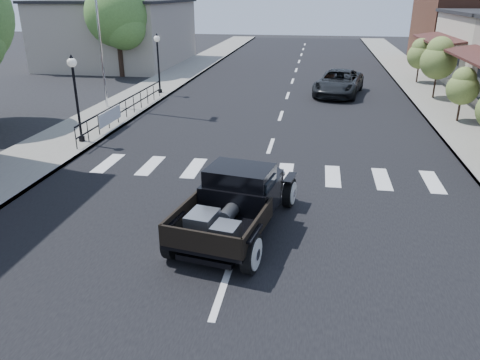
# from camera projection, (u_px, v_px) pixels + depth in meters

# --- Properties ---
(ground) EXTENTS (120.00, 120.00, 0.00)m
(ground) POSITION_uv_depth(u_px,v_px,m) (244.00, 226.00, 12.41)
(ground) COLOR black
(ground) RESTS_ON ground
(road) EXTENTS (14.00, 80.00, 0.02)m
(road) POSITION_uv_depth(u_px,v_px,m) (285.00, 103.00, 26.14)
(road) COLOR black
(road) RESTS_ON ground
(road_markings) EXTENTS (12.00, 60.00, 0.06)m
(road_markings) POSITION_uv_depth(u_px,v_px,m) (277.00, 127.00, 21.57)
(road_markings) COLOR silver
(road_markings) RESTS_ON ground
(sidewalk_left) EXTENTS (3.00, 80.00, 0.15)m
(sidewalk_left) POSITION_uv_depth(u_px,v_px,m) (140.00, 97.00, 27.39)
(sidewalk_left) COLOR gray
(sidewalk_left) RESTS_ON ground
(sidewalk_right) EXTENTS (3.00, 80.00, 0.15)m
(sidewalk_right) POSITION_uv_depth(u_px,v_px,m) (445.00, 107.00, 24.85)
(sidewalk_right) COLOR gray
(sidewalk_right) RESTS_ON ground
(low_building_left) EXTENTS (10.00, 12.00, 5.00)m
(low_building_left) POSITION_uv_depth(u_px,v_px,m) (119.00, 34.00, 39.37)
(low_building_left) COLOR #AAA08E
(low_building_left) RESTS_ON ground
(railing) EXTENTS (0.08, 10.00, 1.00)m
(railing) POSITION_uv_depth(u_px,v_px,m) (126.00, 107.00, 22.42)
(railing) COLOR black
(railing) RESTS_ON sidewalk_left
(banner) EXTENTS (0.04, 2.20, 0.60)m
(banner) POSITION_uv_depth(u_px,v_px,m) (111.00, 122.00, 20.65)
(banner) COLOR silver
(banner) RESTS_ON sidewalk_left
(lamp_post_b) EXTENTS (0.36, 0.36, 3.43)m
(lamp_post_b) POSITION_uv_depth(u_px,v_px,m) (77.00, 99.00, 18.35)
(lamp_post_b) COLOR black
(lamp_post_b) RESTS_ON sidewalk_left
(lamp_post_c) EXTENTS (0.36, 0.36, 3.43)m
(lamp_post_c) POSITION_uv_depth(u_px,v_px,m) (158.00, 64.00, 27.51)
(lamp_post_c) COLOR black
(lamp_post_c) RESTS_ON sidewalk_left
(big_tree_far) EXTENTS (4.45, 4.45, 6.53)m
(big_tree_far) POSITION_uv_depth(u_px,v_px,m) (118.00, 30.00, 33.21)
(big_tree_far) COLOR #4A7733
(big_tree_far) RESTS_ON ground
(small_tree_c) EXTENTS (1.44, 1.44, 2.40)m
(small_tree_c) POSITION_uv_depth(u_px,v_px,m) (461.00, 95.00, 21.54)
(small_tree_c) COLOR olive
(small_tree_c) RESTS_ON sidewalk_right
(small_tree_d) EXTENTS (1.95, 1.95, 3.26)m
(small_tree_d) POSITION_uv_depth(u_px,v_px,m) (437.00, 69.00, 26.20)
(small_tree_d) COLOR olive
(small_tree_d) RESTS_ON sidewalk_right
(small_tree_e) EXTENTS (1.65, 1.65, 2.74)m
(small_tree_e) POSITION_uv_depth(u_px,v_px,m) (419.00, 61.00, 30.96)
(small_tree_e) COLOR olive
(small_tree_e) RESTS_ON sidewalk_right
(hotrod_pickup) EXTENTS (3.15, 5.29, 1.72)m
(hotrod_pickup) POSITION_uv_depth(u_px,v_px,m) (237.00, 201.00, 11.85)
(hotrod_pickup) COLOR black
(hotrod_pickup) RESTS_ON ground
(second_car) EXTENTS (3.38, 5.63, 1.46)m
(second_car) POSITION_uv_depth(u_px,v_px,m) (339.00, 83.00, 27.95)
(second_car) COLOR black
(second_car) RESTS_ON ground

